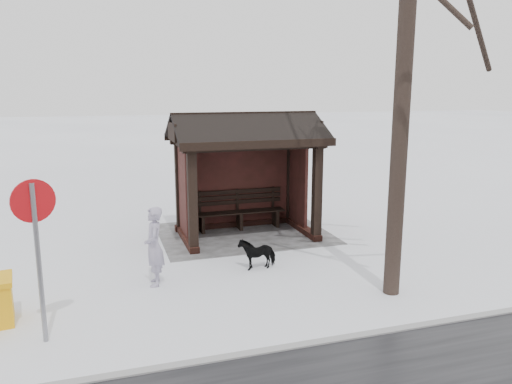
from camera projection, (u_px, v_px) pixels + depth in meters
The scene contains 7 objects.
ground at pixel (246, 236), 12.53m from camera, with size 120.00×120.00×0.00m, color white.
kerb at pixel (351, 338), 7.40m from camera, with size 120.00×0.15×0.06m, color gray.
trampled_patch at pixel (244, 233), 12.72m from camera, with size 4.20×3.20×0.02m, color gray.
bus_shelter at pixel (244, 150), 12.24m from camera, with size 3.60×2.40×3.09m.
pedestrian at pixel (154, 246), 9.29m from camera, with size 0.55×0.36×1.50m, color #9C93AD.
dog at pixel (257, 253), 10.26m from camera, with size 0.34×0.75×0.63m, color black.
road_sign at pixel (36, 227), 6.98m from camera, with size 0.58×0.28×2.41m.
Camera 1 is at (3.40, 11.56, 3.63)m, focal length 35.00 mm.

